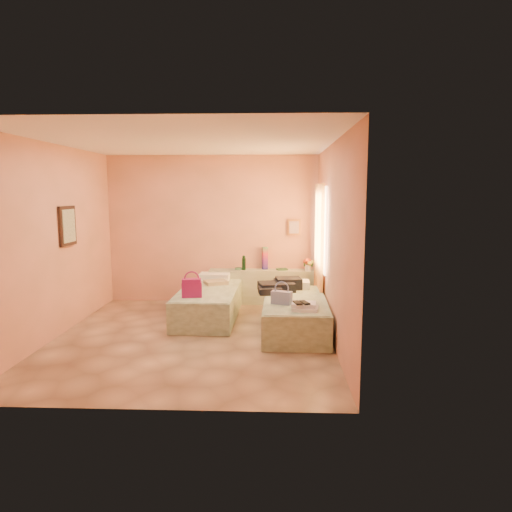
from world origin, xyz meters
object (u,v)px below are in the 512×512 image
at_px(headboard_ledge, 263,287).
at_px(blue_handbag, 282,298).
at_px(green_book, 282,269).
at_px(towel_stack, 305,306).
at_px(water_bottle, 244,263).
at_px(flower_vase, 308,264).
at_px(magenta_handbag, 192,288).
at_px(bed_right, 295,314).
at_px(bed_left, 209,303).

xyz_separation_m(headboard_ledge, blue_handbag, (0.31, -2.05, 0.27)).
xyz_separation_m(green_book, towel_stack, (0.28, -2.36, -0.12)).
xyz_separation_m(water_bottle, flower_vase, (1.21, -0.05, 0.01)).
relative_size(blue_handbag, towel_stack, 0.84).
bearing_deg(magenta_handbag, bed_right, -10.17).
relative_size(headboard_ledge, blue_handbag, 7.00).
bearing_deg(headboard_ledge, bed_left, -130.42).
height_order(water_bottle, green_book, water_bottle).
bearing_deg(headboard_ledge, magenta_handbag, -122.89).
relative_size(bed_right, water_bottle, 7.70).
height_order(bed_right, green_book, green_book).
bearing_deg(green_book, bed_left, -157.29).
bearing_deg(flower_vase, water_bottle, 177.78).
height_order(bed_right, flower_vase, flower_vase).
height_order(bed_left, water_bottle, water_bottle).
distance_m(headboard_ledge, water_bottle, 0.59).
bearing_deg(towel_stack, water_bottle, 113.11).
xyz_separation_m(water_bottle, blue_handbag, (0.68, -2.02, -0.19)).
bearing_deg(bed_left, flower_vase, 30.26).
distance_m(water_bottle, green_book, 0.73).
bearing_deg(towel_stack, flower_vase, 84.81).
xyz_separation_m(bed_right, towel_stack, (0.11, -0.68, 0.30)).
bearing_deg(bed_left, bed_right, -23.59).
relative_size(water_bottle, magenta_handbag, 0.85).
bearing_deg(magenta_handbag, blue_handbag, -24.54).
bearing_deg(blue_handbag, flower_vase, 96.93).
bearing_deg(green_book, water_bottle, 164.05).
xyz_separation_m(headboard_ledge, towel_stack, (0.63, -2.38, 0.23)).
height_order(bed_left, towel_stack, towel_stack).
bearing_deg(flower_vase, blue_handbag, -105.01).
bearing_deg(blue_handbag, towel_stack, -23.80).
distance_m(bed_right, towel_stack, 0.75).
bearing_deg(towel_stack, blue_handbag, 134.26).
height_order(headboard_ledge, bed_right, headboard_ledge).
xyz_separation_m(water_bottle, green_book, (0.72, 0.01, -0.11)).
distance_m(green_book, magenta_handbag, 2.16).
bearing_deg(magenta_handbag, flower_vase, 31.12).
distance_m(water_bottle, magenta_handbag, 1.77).
bearing_deg(bed_right, blue_handbag, -120.11).
relative_size(green_book, towel_stack, 0.55).
relative_size(bed_right, green_book, 10.34).
bearing_deg(blue_handbag, headboard_ledge, 120.63).
distance_m(bed_right, water_bottle, 1.97).
distance_m(headboard_ledge, flower_vase, 0.96).
xyz_separation_m(green_book, flower_vase, (0.49, -0.06, 0.12)).
height_order(flower_vase, blue_handbag, flower_vase).
xyz_separation_m(bed_left, bed_right, (1.42, -0.65, 0.00)).
bearing_deg(water_bottle, blue_handbag, -71.34).
height_order(bed_right, towel_stack, towel_stack).
xyz_separation_m(flower_vase, magenta_handbag, (-1.91, -1.57, -0.14)).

